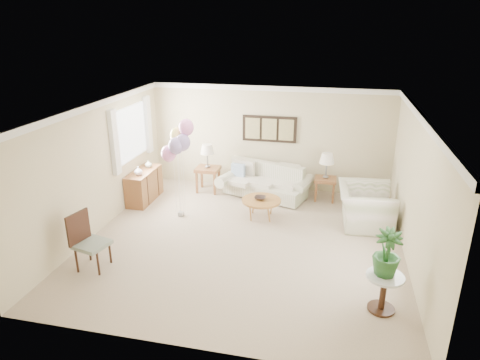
{
  "coord_description": "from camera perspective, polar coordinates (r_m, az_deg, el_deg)",
  "views": [
    {
      "loc": [
        1.55,
        -7.27,
        4.07
      ],
      "look_at": [
        -0.21,
        0.6,
        1.05
      ],
      "focal_mm": 32.0,
      "sensor_mm": 36.0,
      "label": 1
    }
  ],
  "objects": [
    {
      "name": "potted_plant",
      "position": [
        6.54,
        19.02,
        -9.17
      ],
      "size": [
        0.45,
        0.45,
        0.71
      ],
      "primitive_type": "imported",
      "rotation": [
        0.0,
        0.0,
        0.13
      ],
      "color": "#23541D",
      "rests_on": "side_table"
    },
    {
      "name": "room_shell",
      "position": [
        7.93,
        -0.06,
        2.59
      ],
      "size": [
        6.04,
        6.04,
        2.6
      ],
      "color": "beige",
      "rests_on": "ground"
    },
    {
      "name": "balloon_cluster",
      "position": [
        8.98,
        -8.24,
        5.11
      ],
      "size": [
        0.69,
        0.65,
        2.18
      ],
      "color": "gray",
      "rests_on": "ground"
    },
    {
      "name": "lamp_left",
      "position": [
        10.54,
        -4.39,
        4.02
      ],
      "size": [
        0.34,
        0.34,
        0.6
      ],
      "color": "gray",
      "rests_on": "end_table_left"
    },
    {
      "name": "lamp_right",
      "position": [
        10.2,
        11.53,
        2.73
      ],
      "size": [
        0.35,
        0.35,
        0.61
      ],
      "color": "gray",
      "rests_on": "end_table_right"
    },
    {
      "name": "ground_plane",
      "position": [
        8.47,
        0.53,
        -8.18
      ],
      "size": [
        6.0,
        6.0,
        0.0
      ],
      "primitive_type": "plane",
      "color": "tan"
    },
    {
      "name": "vase_white",
      "position": [
        10.04,
        -13.4,
        1.2
      ],
      "size": [
        0.23,
        0.23,
        0.2
      ],
      "primitive_type": "imported",
      "rotation": [
        0.0,
        0.0,
        -0.23
      ],
      "color": "white",
      "rests_on": "credenza"
    },
    {
      "name": "armchair",
      "position": [
        9.35,
        16.33,
        -3.38
      ],
      "size": [
        1.16,
        1.32,
        0.82
      ],
      "primitive_type": "imported",
      "rotation": [
        0.0,
        0.0,
        1.62
      ],
      "color": "beige",
      "rests_on": "ground"
    },
    {
      "name": "credenza",
      "position": [
        10.44,
        -12.65,
        -0.73
      ],
      "size": [
        0.46,
        1.2,
        0.74
      ],
      "color": "brown",
      "rests_on": "ground"
    },
    {
      "name": "accent_chair",
      "position": [
        7.85,
        -19.67,
        -7.51
      ],
      "size": [
        0.61,
        0.61,
        1.03
      ],
      "color": "gray",
      "rests_on": "ground"
    },
    {
      "name": "coffee_table",
      "position": [
        9.28,
        2.86,
        -2.8
      ],
      "size": [
        0.85,
        0.85,
        0.43
      ],
      "color": "#A26D36",
      "rests_on": "ground"
    },
    {
      "name": "end_table_left",
      "position": [
        10.72,
        -4.31,
        1.17
      ],
      "size": [
        0.58,
        0.52,
        0.63
      ],
      "color": "brown",
      "rests_on": "ground"
    },
    {
      "name": "side_table",
      "position": [
        6.77,
        18.68,
        -13.01
      ],
      "size": [
        0.55,
        0.55,
        0.6
      ],
      "color": "silver",
      "rests_on": "ground"
    },
    {
      "name": "vase_sage",
      "position": [
        10.52,
        -12.12,
        2.11
      ],
      "size": [
        0.22,
        0.22,
        0.17
      ],
      "primitive_type": "imported",
      "rotation": [
        0.0,
        0.0,
        -0.37
      ],
      "color": "beige",
      "rests_on": "credenza"
    },
    {
      "name": "sofa",
      "position": [
        10.48,
        3.43,
        -0.51
      ],
      "size": [
        2.38,
        1.37,
        0.8
      ],
      "color": "beige",
      "rests_on": "ground"
    },
    {
      "name": "wall_art_triptych",
      "position": [
        10.65,
        3.94,
        6.8
      ],
      "size": [
        1.35,
        0.06,
        0.65
      ],
      "color": "black",
      "rests_on": "ground"
    },
    {
      "name": "end_table_right",
      "position": [
        10.38,
        11.31,
        -0.21
      ],
      "size": [
        0.51,
        0.46,
        0.56
      ],
      "color": "brown",
      "rests_on": "ground"
    },
    {
      "name": "decor_bowl",
      "position": [
        9.27,
        2.7,
        -2.4
      ],
      "size": [
        0.26,
        0.26,
        0.06
      ],
      "primitive_type": "imported",
      "rotation": [
        0.0,
        0.0,
        -0.06
      ],
      "color": "#30231E",
      "rests_on": "coffee_table"
    }
  ]
}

